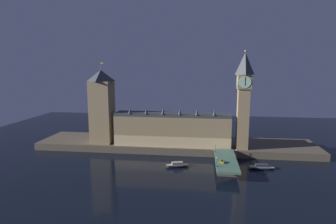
# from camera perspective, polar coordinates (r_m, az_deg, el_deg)

# --- Properties ---
(ground_plane) EXTENTS (400.00, 400.00, 0.00)m
(ground_plane) POSITION_cam_1_polar(r_m,az_deg,el_deg) (193.88, 0.27, -10.48)
(ground_plane) COLOR black
(embankment) EXTENTS (220.00, 42.00, 5.39)m
(embankment) POSITION_cam_1_polar(r_m,az_deg,el_deg) (230.02, 1.50, -6.62)
(embankment) COLOR brown
(embankment) RESTS_ON ground_plane
(parliament_hall) EXTENTS (88.11, 17.15, 29.92)m
(parliament_hall) POSITION_cam_1_polar(r_m,az_deg,el_deg) (216.73, 0.89, -3.48)
(parliament_hall) COLOR #9E845B
(parliament_hall) RESTS_ON embankment
(clock_tower) EXTENTS (10.19, 10.30, 71.61)m
(clock_tower) POSITION_cam_1_polar(r_m,az_deg,el_deg) (209.86, 15.11, 2.87)
(clock_tower) COLOR #9E845B
(clock_tower) RESTS_ON embankment
(victoria_tower) EXTENTS (16.69, 16.69, 63.54)m
(victoria_tower) POSITION_cam_1_polar(r_m,az_deg,el_deg) (227.85, -13.26, 1.11)
(victoria_tower) COLOR #9E845B
(victoria_tower) RESTS_ON embankment
(bridge) EXTENTS (13.63, 46.00, 6.66)m
(bridge) POSITION_cam_1_polar(r_m,az_deg,el_deg) (186.82, 11.68, -9.94)
(bridge) COLOR #4C7560
(bridge) RESTS_ON ground_plane
(car_northbound_trail) EXTENTS (2.08, 4.69, 1.58)m
(car_northbound_trail) POSITION_cam_1_polar(r_m,az_deg,el_deg) (178.48, 10.91, -9.88)
(car_northbound_trail) COLOR yellow
(car_northbound_trail) RESTS_ON bridge
(pedestrian_near_rail) EXTENTS (0.38, 0.38, 1.63)m
(pedestrian_near_rail) POSITION_cam_1_polar(r_m,az_deg,el_deg) (170.98, 10.04, -10.67)
(pedestrian_near_rail) COLOR black
(pedestrian_near_rail) RESTS_ON bridge
(pedestrian_mid_walk) EXTENTS (0.38, 0.38, 1.61)m
(pedestrian_mid_walk) POSITION_cam_1_polar(r_m,az_deg,el_deg) (190.36, 13.44, -8.73)
(pedestrian_mid_walk) COLOR black
(pedestrian_mid_walk) RESTS_ON bridge
(pedestrian_far_rail) EXTENTS (0.38, 0.38, 1.60)m
(pedestrian_far_rail) POSITION_cam_1_polar(r_m,az_deg,el_deg) (198.02, 9.69, -7.91)
(pedestrian_far_rail) COLOR black
(pedestrian_far_rail) RESTS_ON bridge
(street_lamp_near) EXTENTS (1.34, 0.60, 5.95)m
(street_lamp_near) POSITION_cam_1_polar(r_m,az_deg,el_deg) (170.66, 9.92, -9.68)
(street_lamp_near) COLOR #2D3333
(street_lamp_near) RESTS_ON bridge
(street_lamp_mid) EXTENTS (1.34, 0.60, 6.67)m
(street_lamp_mid) POSITION_cam_1_polar(r_m,az_deg,el_deg) (185.52, 13.73, -8.13)
(street_lamp_mid) COLOR #2D3333
(street_lamp_mid) RESTS_ON bridge
(street_lamp_far) EXTENTS (1.34, 0.60, 7.12)m
(street_lamp_far) POSITION_cam_1_polar(r_m,az_deg,el_deg) (198.56, 9.58, -6.77)
(street_lamp_far) COLOR #2D3333
(street_lamp_far) RESTS_ON bridge
(boat_upstream) EXTENTS (16.58, 8.57, 3.46)m
(boat_upstream) POSITION_cam_1_polar(r_m,az_deg,el_deg) (187.62, 1.91, -10.75)
(boat_upstream) COLOR #28282D
(boat_upstream) RESTS_ON ground_plane
(boat_downstream) EXTENTS (17.54, 5.68, 3.36)m
(boat_downstream) POSITION_cam_1_polar(r_m,az_deg,el_deg) (193.73, 18.48, -10.59)
(boat_downstream) COLOR #1E2842
(boat_downstream) RESTS_ON ground_plane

